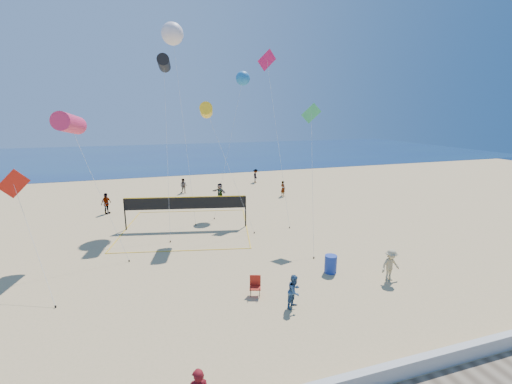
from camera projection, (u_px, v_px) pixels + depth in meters
name	position (u px, v px, depth m)	size (l,w,h in m)	color
ground	(264.00, 343.00, 13.02)	(120.00, 120.00, 0.00)	tan
ocean	(166.00, 155.00, 70.51)	(140.00, 50.00, 0.03)	navy
bystander_a	(294.00, 291.00, 15.30)	(0.76, 0.59, 1.56)	#2E4D73
bystander_b	(391.00, 265.00, 17.74)	(1.10, 0.63, 1.70)	tan
far_person_0	(106.00, 203.00, 29.48)	(1.08, 0.45, 1.84)	gray
far_person_1	(220.00, 192.00, 33.67)	(1.69, 0.54, 1.82)	gray
far_person_2	(283.00, 189.00, 35.79)	(0.59, 0.39, 1.63)	gray
far_person_3	(184.00, 186.00, 37.04)	(0.79, 0.61, 1.62)	gray
far_person_4	(256.00, 176.00, 42.77)	(1.09, 0.62, 1.68)	gray
camp_chair	(255.00, 285.00, 16.36)	(0.65, 0.76, 1.08)	#A81F13
trash_barrel	(331.00, 264.00, 18.70)	(0.66, 0.66, 0.99)	navy
volleyball_net	(186.00, 207.00, 25.67)	(10.92, 10.80, 2.45)	black
kite_0	(69.00, 123.00, 19.79)	(3.54, 3.84, 8.68)	#D92756
kite_1	(164.00, 63.00, 25.97)	(1.24, 6.99, 12.83)	black
kite_2	(206.00, 110.00, 23.98)	(3.54, 3.24, 9.31)	yellow
kite_3	(15.00, 189.00, 17.50)	(3.10, 4.48, 5.80)	red
kite_4	(311.00, 123.00, 22.90)	(2.34, 4.46, 9.21)	#32A45D
kite_5	(268.00, 68.00, 29.11)	(1.84, 6.84, 13.89)	#CB1856
kite_6	(172.00, 34.00, 27.81)	(2.15, 6.18, 15.72)	silver
kite_7	(243.00, 78.00, 30.61)	(4.52, 5.00, 12.20)	#1C6CB6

